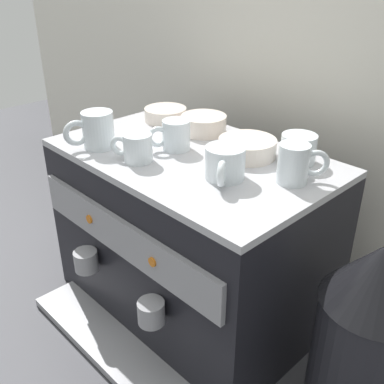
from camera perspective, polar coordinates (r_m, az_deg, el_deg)
name	(u,v)px	position (r m, az deg, el deg)	size (l,w,h in m)	color
ground_plane	(192,301)	(1.26, 0.00, -13.38)	(4.00, 4.00, 0.00)	#38383D
tiled_backsplash_wall	(292,96)	(1.28, 12.31, 11.61)	(2.80, 0.03, 0.97)	silver
espresso_machine	(191,235)	(1.13, -0.17, -5.38)	(0.64, 0.51, 0.43)	black
ceramic_cup_0	(136,148)	(0.99, -6.95, 5.50)	(0.09, 0.07, 0.06)	silver
ceramic_cup_1	(225,164)	(0.90, 4.11, 3.56)	(0.09, 0.11, 0.07)	silver
ceramic_cup_2	(296,164)	(0.91, 12.77, 3.47)	(0.08, 0.09, 0.08)	silver
ceramic_cup_3	(175,135)	(1.05, -2.18, 7.10)	(0.07, 0.10, 0.07)	silver
ceramic_cup_4	(96,130)	(1.07, -11.84, 7.56)	(0.07, 0.11, 0.08)	silver
ceramic_cup_5	(298,149)	(1.00, 13.11, 5.19)	(0.08, 0.10, 0.06)	silver
ceramic_bowl_0	(165,115)	(1.24, -3.32, 9.58)	(0.11, 0.11, 0.03)	beige
ceramic_bowl_1	(204,125)	(1.15, 1.45, 8.40)	(0.11, 0.11, 0.04)	beige
ceramic_bowl_2	(247,148)	(1.02, 6.88, 5.45)	(0.13, 0.13, 0.04)	beige
coffee_grinder	(366,341)	(0.91, 20.89, -16.97)	(0.19, 0.19, 0.42)	black
milk_pitcher	(101,217)	(1.49, -11.29, -3.06)	(0.10, 0.10, 0.15)	#B7B7BC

